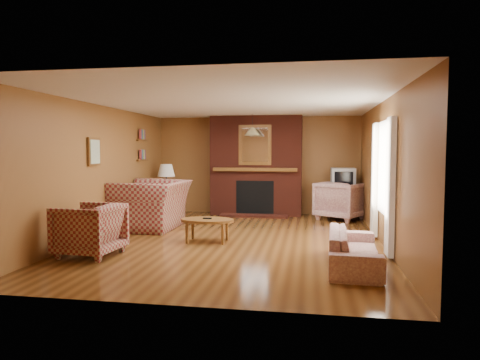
% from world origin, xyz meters
% --- Properties ---
extents(floor, '(6.50, 6.50, 0.00)m').
position_xyz_m(floor, '(0.00, 0.00, 0.00)').
color(floor, '#4F2C11').
rests_on(floor, ground).
extents(ceiling, '(6.50, 6.50, 0.00)m').
position_xyz_m(ceiling, '(0.00, 0.00, 2.40)').
color(ceiling, silver).
rests_on(ceiling, wall_back).
extents(wall_back, '(6.50, 0.00, 6.50)m').
position_xyz_m(wall_back, '(0.00, 3.25, 1.20)').
color(wall_back, brown).
rests_on(wall_back, floor).
extents(wall_front, '(6.50, 0.00, 6.50)m').
position_xyz_m(wall_front, '(0.00, -3.25, 1.20)').
color(wall_front, brown).
rests_on(wall_front, floor).
extents(wall_left, '(0.00, 6.50, 6.50)m').
position_xyz_m(wall_left, '(-2.50, 0.00, 1.20)').
color(wall_left, brown).
rests_on(wall_left, floor).
extents(wall_right, '(0.00, 6.50, 6.50)m').
position_xyz_m(wall_right, '(2.50, 0.00, 1.20)').
color(wall_right, brown).
rests_on(wall_right, floor).
extents(fireplace, '(2.20, 0.82, 2.40)m').
position_xyz_m(fireplace, '(0.00, 2.98, 1.18)').
color(fireplace, '#4C1A10').
rests_on(fireplace, floor).
extents(window_right, '(0.10, 1.85, 2.00)m').
position_xyz_m(window_right, '(2.45, -0.20, 1.13)').
color(window_right, silver).
rests_on(window_right, wall_right).
extents(bookshelf, '(0.09, 0.55, 0.71)m').
position_xyz_m(bookshelf, '(-2.44, 1.90, 1.67)').
color(bookshelf, brown).
rests_on(bookshelf, wall_left).
extents(botanical_print, '(0.05, 0.40, 0.50)m').
position_xyz_m(botanical_print, '(-2.47, -0.30, 1.55)').
color(botanical_print, brown).
rests_on(botanical_print, wall_left).
extents(pendant_light, '(0.36, 0.36, 0.48)m').
position_xyz_m(pendant_light, '(0.00, 2.30, 2.00)').
color(pendant_light, black).
rests_on(pendant_light, ceiling).
extents(plaid_loveseat, '(1.31, 1.50, 0.96)m').
position_xyz_m(plaid_loveseat, '(-1.85, 0.84, 0.48)').
color(plaid_loveseat, maroon).
rests_on(plaid_loveseat, floor).
extents(plaid_armchair, '(0.93, 0.90, 0.78)m').
position_xyz_m(plaid_armchair, '(-1.95, -1.46, 0.39)').
color(plaid_armchair, maroon).
rests_on(plaid_armchair, floor).
extents(floral_sofa, '(0.74, 1.71, 0.49)m').
position_xyz_m(floral_sofa, '(1.90, -1.44, 0.24)').
color(floral_sofa, beige).
rests_on(floral_sofa, floor).
extents(floral_armchair, '(1.28, 1.29, 0.87)m').
position_xyz_m(floral_armchair, '(1.99, 2.58, 0.43)').
color(floral_armchair, beige).
rests_on(floral_armchair, floor).
extents(coffee_table, '(0.92, 0.57, 0.42)m').
position_xyz_m(coffee_table, '(-0.44, -0.24, 0.35)').
color(coffee_table, brown).
rests_on(coffee_table, floor).
extents(side_table, '(0.45, 0.45, 0.56)m').
position_xyz_m(side_table, '(-2.10, 2.45, 0.28)').
color(side_table, brown).
rests_on(side_table, floor).
extents(table_lamp, '(0.42, 0.42, 0.69)m').
position_xyz_m(table_lamp, '(-2.10, 2.45, 0.94)').
color(table_lamp, white).
rests_on(table_lamp, side_table).
extents(tv_stand, '(0.63, 0.57, 0.67)m').
position_xyz_m(tv_stand, '(2.05, 2.80, 0.34)').
color(tv_stand, black).
rests_on(tv_stand, floor).
extents(crt_tv, '(0.54, 0.54, 0.49)m').
position_xyz_m(crt_tv, '(2.05, 2.79, 0.92)').
color(crt_tv, '#B0B3B8').
rests_on(crt_tv, tv_stand).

